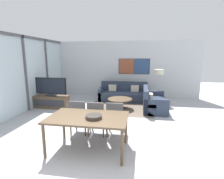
{
  "coord_description": "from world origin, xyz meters",
  "views": [
    {
      "loc": [
        0.96,
        -2.82,
        2.05
      ],
      "look_at": [
        0.02,
        2.86,
        0.95
      ],
      "focal_mm": 28.0,
      "sensor_mm": 36.0,
      "label": 1
    }
  ],
  "objects_px": {
    "sofa_main": "(123,94)",
    "coffee_table": "(120,101)",
    "dining_table": "(88,120)",
    "floor_lamp": "(159,74)",
    "tv_console": "(52,102)",
    "dining_chair_centre": "(97,117)",
    "television": "(51,87)",
    "fruit_bowl": "(94,117)",
    "dining_chair_right": "(115,117)",
    "dining_chair_left": "(79,115)",
    "sofa_side": "(152,103)"
  },
  "relations": [
    {
      "from": "dining_chair_left",
      "to": "fruit_bowl",
      "type": "relative_size",
      "value": 2.68
    },
    {
      "from": "floor_lamp",
      "to": "fruit_bowl",
      "type": "bearing_deg",
      "value": -110.99
    },
    {
      "from": "dining_chair_centre",
      "to": "sofa_side",
      "type": "bearing_deg",
      "value": 57.97
    },
    {
      "from": "television",
      "to": "fruit_bowl",
      "type": "height_order",
      "value": "television"
    },
    {
      "from": "tv_console",
      "to": "dining_chair_right",
      "type": "height_order",
      "value": "dining_chair_right"
    },
    {
      "from": "dining_table",
      "to": "dining_chair_left",
      "type": "height_order",
      "value": "dining_chair_left"
    },
    {
      "from": "floor_lamp",
      "to": "television",
      "type": "bearing_deg",
      "value": -161.26
    },
    {
      "from": "sofa_main",
      "to": "coffee_table",
      "type": "xyz_separation_m",
      "value": [
        0.0,
        -1.34,
        0.02
      ]
    },
    {
      "from": "dining_chair_left",
      "to": "sofa_side",
      "type": "bearing_deg",
      "value": 50.31
    },
    {
      "from": "sofa_main",
      "to": "floor_lamp",
      "type": "distance_m",
      "value": 1.86
    },
    {
      "from": "floor_lamp",
      "to": "dining_chair_left",
      "type": "bearing_deg",
      "value": -123.21
    },
    {
      "from": "television",
      "to": "dining_table",
      "type": "xyz_separation_m",
      "value": [
        2.43,
        -2.91,
        -0.15
      ]
    },
    {
      "from": "dining_table",
      "to": "coffee_table",
      "type": "bearing_deg",
      "value": 84.42
    },
    {
      "from": "television",
      "to": "fruit_bowl",
      "type": "relative_size",
      "value": 3.75
    },
    {
      "from": "tv_console",
      "to": "dining_chair_right",
      "type": "bearing_deg",
      "value": -36.31
    },
    {
      "from": "coffee_table",
      "to": "dining_chair_left",
      "type": "relative_size",
      "value": 1.04
    },
    {
      "from": "tv_console",
      "to": "dining_table",
      "type": "distance_m",
      "value": 3.81
    },
    {
      "from": "tv_console",
      "to": "fruit_bowl",
      "type": "xyz_separation_m",
      "value": [
        2.58,
        -3.0,
        0.57
      ]
    },
    {
      "from": "sofa_side",
      "to": "dining_chair_left",
      "type": "xyz_separation_m",
      "value": [
        -2.06,
        -2.48,
        0.23
      ]
    },
    {
      "from": "television",
      "to": "sofa_main",
      "type": "height_order",
      "value": "television"
    },
    {
      "from": "dining_table",
      "to": "fruit_bowl",
      "type": "relative_size",
      "value": 4.96
    },
    {
      "from": "television",
      "to": "tv_console",
      "type": "bearing_deg",
      "value": -90.0
    },
    {
      "from": "sofa_side",
      "to": "dining_chair_left",
      "type": "distance_m",
      "value": 3.23
    },
    {
      "from": "coffee_table",
      "to": "dining_chair_centre",
      "type": "height_order",
      "value": "dining_chair_centre"
    },
    {
      "from": "sofa_side",
      "to": "dining_chair_right",
      "type": "relative_size",
      "value": 1.75
    },
    {
      "from": "sofa_main",
      "to": "coffee_table",
      "type": "height_order",
      "value": "sofa_main"
    },
    {
      "from": "dining_chair_centre",
      "to": "fruit_bowl",
      "type": "xyz_separation_m",
      "value": [
        0.15,
        -0.83,
        0.3
      ]
    },
    {
      "from": "tv_console",
      "to": "dining_chair_centre",
      "type": "bearing_deg",
      "value": -41.78
    },
    {
      "from": "dining_table",
      "to": "floor_lamp",
      "type": "height_order",
      "value": "floor_lamp"
    },
    {
      "from": "dining_chair_left",
      "to": "sofa_main",
      "type": "bearing_deg",
      "value": 78.04
    },
    {
      "from": "dining_chair_left",
      "to": "fruit_bowl",
      "type": "xyz_separation_m",
      "value": [
        0.64,
        -0.87,
        0.3
      ]
    },
    {
      "from": "tv_console",
      "to": "coffee_table",
      "type": "bearing_deg",
      "value": 6.16
    },
    {
      "from": "floor_lamp",
      "to": "coffee_table",
      "type": "bearing_deg",
      "value": -143.21
    },
    {
      "from": "sofa_main",
      "to": "dining_chair_centre",
      "type": "xyz_separation_m",
      "value": [
        -0.31,
        -3.81,
        0.23
      ]
    },
    {
      "from": "fruit_bowl",
      "to": "sofa_side",
      "type": "bearing_deg",
      "value": 67.04
    },
    {
      "from": "tv_console",
      "to": "floor_lamp",
      "type": "relative_size",
      "value": 0.92
    },
    {
      "from": "dining_chair_left",
      "to": "dining_chair_centre",
      "type": "height_order",
      "value": "same"
    },
    {
      "from": "television",
      "to": "coffee_table",
      "type": "distance_m",
      "value": 2.81
    },
    {
      "from": "coffee_table",
      "to": "sofa_side",
      "type": "bearing_deg",
      "value": 2.16
    },
    {
      "from": "coffee_table",
      "to": "fruit_bowl",
      "type": "relative_size",
      "value": 2.78
    },
    {
      "from": "television",
      "to": "sofa_main",
      "type": "bearing_deg",
      "value": 30.9
    },
    {
      "from": "television",
      "to": "sofa_side",
      "type": "bearing_deg",
      "value": 4.9
    },
    {
      "from": "tv_console",
      "to": "dining_chair_left",
      "type": "height_order",
      "value": "dining_chair_left"
    },
    {
      "from": "dining_table",
      "to": "dining_chair_right",
      "type": "height_order",
      "value": "dining_chair_right"
    },
    {
      "from": "sofa_main",
      "to": "dining_chair_left",
      "type": "distance_m",
      "value": 3.87
    },
    {
      "from": "sofa_side",
      "to": "dining_chair_centre",
      "type": "bearing_deg",
      "value": 147.97
    },
    {
      "from": "dining_chair_right",
      "to": "fruit_bowl",
      "type": "bearing_deg",
      "value": -111.18
    },
    {
      "from": "coffee_table",
      "to": "dining_chair_right",
      "type": "bearing_deg",
      "value": -85.9
    },
    {
      "from": "dining_chair_centre",
      "to": "television",
      "type": "bearing_deg",
      "value": 138.21
    },
    {
      "from": "dining_chair_right",
      "to": "dining_table",
      "type": "bearing_deg",
      "value": -122.57
    }
  ]
}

